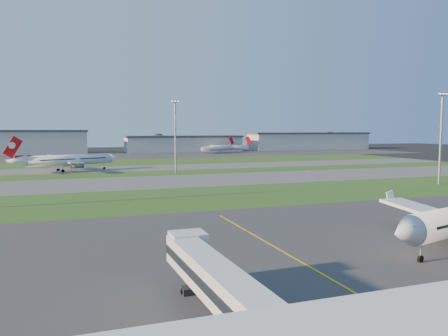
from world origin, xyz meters
name	(u,v)px	position (x,y,z in m)	size (l,w,h in m)	color
ground	(265,269)	(0.00, 0.00, 0.00)	(700.00, 700.00, 0.00)	black
apron_near	(265,269)	(0.00, 0.00, 0.01)	(300.00, 70.00, 0.01)	#333335
grass_strip_a	(167,199)	(0.00, 52.00, 0.01)	(300.00, 34.00, 0.01)	#2E511B
taxiway_a	(144,182)	(0.00, 85.00, 0.01)	(300.00, 32.00, 0.01)	#515154
grass_strip_b	(132,174)	(0.00, 110.00, 0.01)	(300.00, 18.00, 0.01)	#2E511B
taxiway_b	(125,169)	(0.00, 132.00, 0.01)	(300.00, 26.00, 0.01)	#515154
grass_strip_c	(117,163)	(0.00, 165.00, 0.01)	(300.00, 40.00, 0.01)	#2E511B
apron_far	(106,156)	(0.00, 225.00, 0.01)	(400.00, 80.00, 0.01)	#333335
yellow_line	(304,264)	(5.00, 0.00, 0.00)	(0.25, 60.00, 0.02)	gold
jet_bridge	(229,293)	(-9.81, -15.24, 4.01)	(4.20, 26.90, 6.20)	silver
airliner_taxiing	(69,160)	(-20.77, 127.90, 4.17)	(36.67, 30.97, 11.89)	silver
mini_jet_near	(217,148)	(70.89, 227.67, 3.28)	(26.75, 13.68, 9.48)	silver
mini_jet_far	(230,147)	(82.23, 235.21, 3.28)	(26.96, 13.20, 9.48)	silver
light_mast_centre	(175,131)	(15.00, 108.00, 14.81)	(3.20, 0.70, 25.80)	gray
light_mast_east	(441,132)	(78.00, 52.00, 14.81)	(3.20, 0.70, 25.80)	gray
hangar_west	(28,142)	(-45.00, 255.00, 7.64)	(71.40, 23.00, 15.20)	#A9ACB2
hangar_east	(184,144)	(55.00, 255.00, 5.64)	(81.60, 23.00, 11.20)	#A9ACB2
hangar_far_east	(309,141)	(155.00, 255.00, 6.64)	(96.90, 23.00, 13.20)	#A9ACB2
tree_mid_west	(71,144)	(-20.00, 266.00, 5.84)	(9.90, 9.90, 10.80)	black
tree_mid_east	(159,142)	(40.00, 269.00, 6.81)	(11.55, 11.55, 12.60)	black
tree_east	(255,142)	(115.00, 267.00, 6.16)	(10.45, 10.45, 11.40)	black
tree_far_east	(330,139)	(185.00, 271.00, 7.46)	(12.65, 12.65, 13.80)	black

